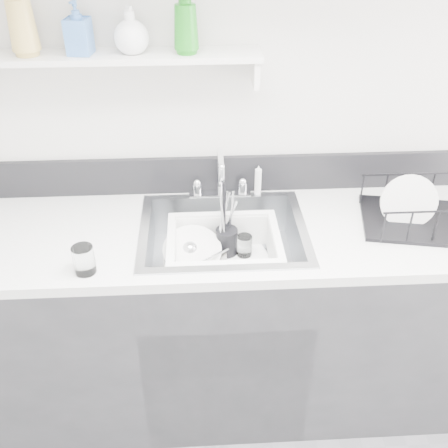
{
  "coord_description": "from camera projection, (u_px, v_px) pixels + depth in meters",
  "views": [
    {
      "loc": [
        -0.09,
        -0.46,
        2.06
      ],
      "look_at": [
        0.0,
        1.14,
        0.98
      ],
      "focal_mm": 42.0,
      "sensor_mm": 36.0,
      "label": 1
    }
  ],
  "objects": [
    {
      "name": "sink",
      "position": [
        223.0,
        248.0,
        2.06
      ],
      "size": [
        0.64,
        0.52,
        0.2
      ],
      "primitive_type": null,
      "color": "silver",
      "rests_on": "counter_run"
    },
    {
      "name": "side_sprayer",
      "position": [
        258.0,
        180.0,
        2.19
      ],
      "size": [
        0.03,
        0.03,
        0.14
      ],
      "primitive_type": "cylinder",
      "color": "white",
      "rests_on": "counter_run"
    },
    {
      "name": "soap_bottle_a",
      "position": [
        20.0,
        17.0,
        1.75
      ],
      "size": [
        0.13,
        0.13,
        0.26
      ],
      "primitive_type": "imported",
      "rotation": [
        0.0,
        0.0,
        -0.41
      ],
      "color": "tan",
      "rests_on": "wall_shelf"
    },
    {
      "name": "wash_tub",
      "position": [
        224.0,
        254.0,
        2.02
      ],
      "size": [
        0.51,
        0.45,
        0.17
      ],
      "primitive_type": null,
      "rotation": [
        0.0,
        0.0,
        0.28
      ],
      "color": "white",
      "rests_on": "sink"
    },
    {
      "name": "wall_shelf",
      "position": [
        121.0,
        59.0,
        1.85
      ],
      "size": [
        1.0,
        0.16,
        0.12
      ],
      "color": "silver",
      "rests_on": "room_shell"
    },
    {
      "name": "backsplash",
      "position": [
        219.0,
        174.0,
        2.21
      ],
      "size": [
        3.2,
        0.02,
        0.16
      ],
      "primitive_type": "cube",
      "color": "black",
      "rests_on": "counter_run"
    },
    {
      "name": "room_shell",
      "position": [
        248.0,
        131.0,
        0.91
      ],
      "size": [
        3.5,
        3.0,
        2.6
      ],
      "color": "silver",
      "rests_on": "ground"
    },
    {
      "name": "dish_rack",
      "position": [
        421.0,
        206.0,
        2.01
      ],
      "size": [
        0.48,
        0.4,
        0.15
      ],
      "primitive_type": null,
      "rotation": [
        0.0,
        0.0,
        -0.19
      ],
      "color": "black",
      "rests_on": "counter_run"
    },
    {
      "name": "tumbler_counter",
      "position": [
        84.0,
        260.0,
        1.77
      ],
      "size": [
        0.09,
        0.09,
        0.1
      ],
      "primitive_type": "cylinder",
      "rotation": [
        0.0,
        0.0,
        0.28
      ],
      "color": "white",
      "rests_on": "counter_run"
    },
    {
      "name": "counter_run",
      "position": [
        223.0,
        317.0,
        2.27
      ],
      "size": [
        3.2,
        0.62,
        0.92
      ],
      "color": "#2A2A2E",
      "rests_on": "ground"
    },
    {
      "name": "faucet",
      "position": [
        220.0,
        184.0,
        2.18
      ],
      "size": [
        0.26,
        0.18,
        0.23
      ],
      "color": "silver",
      "rests_on": "counter_run"
    },
    {
      "name": "bowl_small",
      "position": [
        242.0,
        272.0,
        2.01
      ],
      "size": [
        0.12,
        0.12,
        0.04
      ],
      "primitive_type": "imported",
      "rotation": [
        0.0,
        0.0,
        0.09
      ],
      "color": "white",
      "rests_on": "wash_tub"
    },
    {
      "name": "soap_bottle_b",
      "position": [
        78.0,
        28.0,
        1.78
      ],
      "size": [
        0.09,
        0.09,
        0.18
      ],
      "primitive_type": "imported",
      "rotation": [
        0.0,
        0.0,
        -0.14
      ],
      "color": "#4276C0",
      "rests_on": "wall_shelf"
    },
    {
      "name": "soap_bottle_c",
      "position": [
        131.0,
        30.0,
        1.8
      ],
      "size": [
        0.13,
        0.13,
        0.16
      ],
      "primitive_type": "imported",
      "rotation": [
        0.0,
        0.0,
        0.03
      ],
      "color": "white",
      "rests_on": "wall_shelf"
    },
    {
      "name": "utensil_cup",
      "position": [
        227.0,
        240.0,
        2.11
      ],
      "size": [
        0.09,
        0.09,
        0.3
      ],
      "rotation": [
        0.0,
        0.0,
        -0.22
      ],
      "color": "black",
      "rests_on": "wash_tub"
    },
    {
      "name": "ladle",
      "position": [
        203.0,
        259.0,
        2.04
      ],
      "size": [
        0.26,
        0.24,
        0.07
      ],
      "primitive_type": null,
      "rotation": [
        0.0,
        0.0,
        -0.69
      ],
      "color": "silver",
      "rests_on": "wash_tub"
    },
    {
      "name": "soap_bottle_d",
      "position": [
        186.0,
        20.0,
        1.78
      ],
      "size": [
        0.09,
        0.09,
        0.23
      ],
      "primitive_type": "imported",
      "rotation": [
        0.0,
        0.0,
        -0.07
      ],
      "color": "#177B17",
      "rests_on": "wall_shelf"
    },
    {
      "name": "tumbler_in_tub",
      "position": [
        244.0,
        246.0,
        2.11
      ],
      "size": [
        0.08,
        0.08,
        0.09
      ],
      "primitive_type": "cylinder",
      "rotation": [
        0.0,
        0.0,
        -0.42
      ],
      "color": "white",
      "rests_on": "wash_tub"
    },
    {
      "name": "plate_stack",
      "position": [
        195.0,
        256.0,
        2.07
      ],
      "size": [
        0.28,
        0.27,
        0.11
      ],
      "rotation": [
        0.0,
        0.0,
        -0.21
      ],
      "color": "white",
      "rests_on": "wash_tub"
    }
  ]
}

